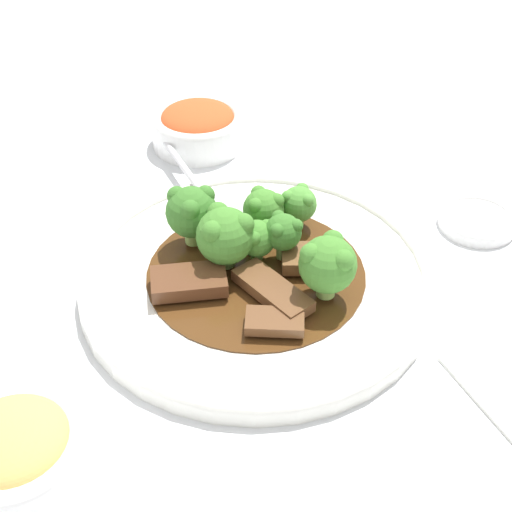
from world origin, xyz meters
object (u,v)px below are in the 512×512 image
Objects in this scene: broccoli_floret_5 at (328,263)px; broccoli_floret_6 at (225,235)px; broccoli_floret_4 at (192,211)px; broccoli_floret_3 at (263,208)px; beef_strip_0 at (188,280)px; side_bowl_kimchi at (198,126)px; serving_spoon at (215,208)px; main_plate at (256,277)px; side_bowl_appetizer at (15,452)px; beef_strip_3 at (275,321)px; beef_strip_1 at (309,258)px; broccoli_floret_2 at (299,203)px; broccoli_floret_1 at (257,238)px; broccoli_floret_0 at (283,232)px; sauce_dish at (479,222)px; beef_strip_2 at (273,290)px.

broccoli_floret_6 is (0.07, 0.06, -0.00)m from broccoli_floret_5.
broccoli_floret_3 is at bearing -96.02° from broccoli_floret_4.
beef_strip_0 is 0.05m from broccoli_floret_6.
broccoli_floret_5 is at bearing -178.36° from side_bowl_kimchi.
broccoli_floret_3 is 0.19× the size of serving_spoon.
side_bowl_appetizer reaches higher than main_plate.
beef_strip_3 is at bearing 172.04° from side_bowl_kimchi.
beef_strip_3 is 0.13m from broccoli_floret_3.
beef_strip_1 is 0.54× the size of side_bowl_kimchi.
broccoli_floret_5 is (-0.10, 0.02, 0.01)m from broccoli_floret_2.
side_bowl_kimchi is at bearing -34.14° from side_bowl_appetizer.
main_plate is 5.44× the size of beef_strip_1.
side_bowl_appetizer is (-0.13, 0.23, -0.02)m from broccoli_floret_1.
main_plate is at bearing -61.65° from side_bowl_appetizer.
broccoli_floret_5 reaches higher than broccoli_floret_0.
beef_strip_3 reaches higher than main_plate.
side_bowl_appetizer reaches higher than side_bowl_kimchi.
beef_strip_1 is 0.29m from side_bowl_appetizer.
broccoli_floret_3 is at bearing 83.53° from broccoli_floret_2.
broccoli_floret_0 is at bearing 178.91° from side_bowl_kimchi.
beef_strip_0 is at bearing 92.80° from broccoli_floret_0.
beef_strip_1 is at bearing 92.21° from sauce_dish.
serving_spoon is at bearing 2.89° from main_plate.
broccoli_floret_5 is at bearing 174.18° from beef_strip_1.
broccoli_floret_0 reaches higher than beef_strip_0.
broccoli_floret_0 reaches higher than side_bowl_kimchi.
beef_strip_3 is at bearing -76.69° from side_bowl_appetizer.
beef_strip_1 is 0.06m from broccoli_floret_2.
broccoli_floret_0 is at bearing -158.86° from serving_spoon.
broccoli_floret_6 reaches higher than broccoli_floret_1.
broccoli_floret_0 reaches higher than sauce_dish.
beef_strip_3 is 1.37× the size of broccoli_floret_2.
beef_strip_3 is 0.09m from broccoli_floret_1.
broccoli_floret_6 is (0.09, 0.01, 0.03)m from beef_strip_3.
beef_strip_3 is 0.09m from broccoli_floret_6.
broccoli_floret_1 is 0.17× the size of serving_spoon.
broccoli_floret_0 reaches higher than beef_strip_3.
serving_spoon is (0.16, -0.01, 0.00)m from beef_strip_3.
broccoli_floret_4 and broccoli_floret_6 have the same top height.
broccoli_floret_1 is at bearing 120.17° from broccoli_floret_2.
beef_strip_1 reaches higher than beef_strip_3.
side_bowl_kimchi is at bearing -13.00° from serving_spoon.
broccoli_floret_6 reaches higher than main_plate.
broccoli_floret_0 is 0.78× the size of broccoli_floret_4.
side_bowl_kimchi reaches higher than beef_strip_2.
broccoli_floret_3 reaches higher than broccoli_floret_1.
broccoli_floret_4 is at bearing 77.38° from sauce_dish.
serving_spoon is at bearing 38.85° from broccoli_floret_3.
beef_strip_0 is 0.10m from broccoli_floret_3.
side_bowl_appetizer is (-0.16, 0.28, -0.02)m from broccoli_floret_2.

